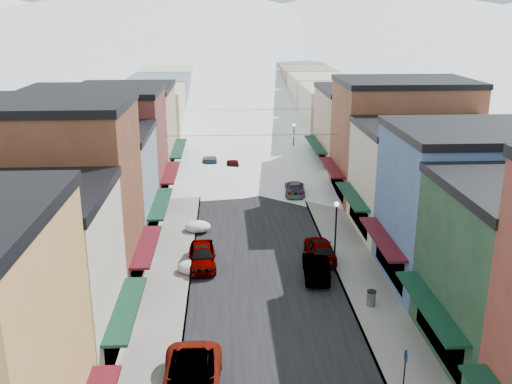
{
  "coord_description": "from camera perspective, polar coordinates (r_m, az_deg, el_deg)",
  "views": [
    {
      "loc": [
        -2.56,
        -13.13,
        17.24
      ],
      "look_at": [
        0.0,
        32.52,
        2.89
      ],
      "focal_mm": 40.0,
      "sensor_mm": 36.0,
      "label": 1
    }
  ],
  "objects": [
    {
      "name": "car_gray_suv",
      "position": [
        42.18,
        6.44,
        -5.64
      ],
      "size": [
        1.99,
        4.71,
        1.59
      ],
      "primitive_type": "imported",
      "rotation": [
        0.0,
        0.0,
        3.17
      ],
      "color": "gray",
      "rests_on": "ground"
    },
    {
      "name": "car_silver_sedan",
      "position": [
        40.87,
        -5.41,
        -6.37
      ],
      "size": [
        2.14,
        4.8,
        1.6
      ],
      "primitive_type": "imported",
      "rotation": [
        0.0,
        0.0,
        0.05
      ],
      "color": "#919498",
      "rests_on": "ground"
    },
    {
      "name": "streetlamp_far",
      "position": [
        69.35,
        3.8,
        5.51
      ],
      "size": [
        0.37,
        0.37,
        4.47
      ],
      "color": "black",
      "rests_on": "sidewalk_right"
    },
    {
      "name": "bldg_l_brick_near",
      "position": [
        37.09,
        -20.52,
        -0.94
      ],
      "size": [
        12.3,
        8.2,
        12.5
      ],
      "color": "brown",
      "rests_on": "ground"
    },
    {
      "name": "streetlamp_near",
      "position": [
        40.72,
        8.0,
        -3.19
      ],
      "size": [
        0.38,
        0.38,
        4.55
      ],
      "color": "black",
      "rests_on": "sidewalk_right"
    },
    {
      "name": "curb_left",
      "position": [
        75.16,
        -5.04,
        4.16
      ],
      "size": [
        0.1,
        160.0,
        0.15
      ],
      "primitive_type": "cube",
      "color": "slate",
      "rests_on": "ground"
    },
    {
      "name": "bldg_l_brick_far",
      "position": [
        53.73,
        -15.67,
        4.16
      ],
      "size": [
        13.3,
        9.2,
        11.0
      ],
      "color": "maroon",
      "rests_on": "ground"
    },
    {
      "name": "car_dark_hatch",
      "position": [
        41.22,
        -5.39,
        -6.3
      ],
      "size": [
        1.62,
        4.33,
        1.41
      ],
      "primitive_type": "imported",
      "rotation": [
        0.0,
        0.0,
        0.03
      ],
      "color": "black",
      "rests_on": "ground"
    },
    {
      "name": "trash_can",
      "position": [
        36.06,
        11.46,
        -10.35
      ],
      "size": [
        0.57,
        0.57,
        0.97
      ],
      "color": "#5B5E61",
      "rests_on": "sidewalk_right"
    },
    {
      "name": "distant_blocks",
      "position": [
        97.07,
        -1.69,
        9.58
      ],
      "size": [
        34.0,
        55.0,
        8.0
      ],
      "color": "gray",
      "rests_on": "ground"
    },
    {
      "name": "bldg_l_grayblue",
      "position": [
        45.28,
        -16.65,
        0.34
      ],
      "size": [
        11.3,
        9.2,
        9.0
      ],
      "color": "gray",
      "rests_on": "ground"
    },
    {
      "name": "car_lane_white",
      "position": [
        80.6,
        -0.84,
        5.67
      ],
      "size": [
        2.76,
        5.88,
        1.63
      ],
      "primitive_type": "imported",
      "rotation": [
        0.0,
        0.0,
        3.15
      ],
      "color": "white",
      "rests_on": "ground"
    },
    {
      "name": "bldg_r_tan",
      "position": [
        65.3,
        10.87,
        6.1
      ],
      "size": [
        11.3,
        11.2,
        9.5
      ],
      "color": "tan",
      "rests_on": "ground"
    },
    {
      "name": "parking_sign",
      "position": [
        28.38,
        14.65,
        -16.76
      ],
      "size": [
        0.08,
        0.33,
        2.41
      ],
      "color": "black",
      "rests_on": "sidewalk_right"
    },
    {
      "name": "curb_right",
      "position": [
        75.5,
        2.67,
        4.27
      ],
      "size": [
        0.1,
        160.0,
        0.15
      ],
      "primitive_type": "cube",
      "color": "slate",
      "rests_on": "ground"
    },
    {
      "name": "mountain_ridge",
      "position": [
        290.81,
        -6.83,
        16.74
      ],
      "size": [
        670.0,
        340.0,
        34.0
      ],
      "color": "silver",
      "rests_on": "ground"
    },
    {
      "name": "car_silver_wagon",
      "position": [
        64.33,
        -4.66,
        2.61
      ],
      "size": [
        2.39,
        5.87,
        1.7
      ],
      "primitive_type": "imported",
      "rotation": [
        0.0,
        0.0,
        -0.0
      ],
      "color": "#A1A3A9",
      "rests_on": "ground"
    },
    {
      "name": "bldg_r_cream",
      "position": [
        47.81,
        16.79,
        1.22
      ],
      "size": [
        12.3,
        9.2,
        9.0
      ],
      "color": "beige",
      "rests_on": "ground"
    },
    {
      "name": "car_black_sedan",
      "position": [
        56.69,
        3.88,
        0.41
      ],
      "size": [
        2.31,
        4.89,
        1.38
      ],
      "primitive_type": "imported",
      "rotation": [
        0.0,
        0.0,
        3.06
      ],
      "color": "black",
      "rests_on": "ground"
    },
    {
      "name": "car_green_sedan",
      "position": [
        39.33,
        6.0,
        -7.46
      ],
      "size": [
        1.94,
        4.7,
        1.51
      ],
      "primitive_type": "imported",
      "rotation": [
        0.0,
        0.0,
        3.07
      ],
      "color": "black",
      "rests_on": "ground"
    },
    {
      "name": "snow_pile_mid",
      "position": [
        40.17,
        -6.28,
        -7.41
      ],
      "size": [
        2.15,
        2.52,
        0.91
      ],
      "color": "white",
      "rests_on": "ground"
    },
    {
      "name": "bldg_l_tan",
      "position": [
        63.24,
        -12.89,
        5.84
      ],
      "size": [
        11.3,
        11.2,
        10.0
      ],
      "color": "tan",
      "rests_on": "ground"
    },
    {
      "name": "snow_pile_far",
      "position": [
        47.4,
        -5.82,
        -3.44
      ],
      "size": [
        2.12,
        2.51,
        0.9
      ],
      "color": "white",
      "rests_on": "ground"
    },
    {
      "name": "bldg_r_brick_far",
      "position": [
        55.94,
        14.35,
        5.04
      ],
      "size": [
        13.3,
        9.2,
        11.5
      ],
      "color": "brown",
      "rests_on": "ground"
    },
    {
      "name": "road",
      "position": [
        75.17,
        -1.17,
        4.17
      ],
      "size": [
        10.0,
        160.0,
        0.01
      ],
      "primitive_type": "cube",
      "color": "black",
      "rests_on": "ground"
    },
    {
      "name": "sidewalk_left",
      "position": [
        75.22,
        -6.22,
        4.14
      ],
      "size": [
        3.2,
        160.0,
        0.15
      ],
      "primitive_type": "cube",
      "color": "gray",
      "rests_on": "ground"
    },
    {
      "name": "car_lane_silver",
      "position": [
        63.56,
        -2.34,
        2.42
      ],
      "size": [
        1.96,
        4.72,
        1.6
      ],
      "primitive_type": "imported",
      "rotation": [
        0.0,
        0.0,
        0.02
      ],
      "color": "#A2A4AA",
      "rests_on": "ground"
    },
    {
      "name": "overhead_cables",
      "position": [
        61.68,
        -0.78,
        7.12
      ],
      "size": [
        16.4,
        15.04,
        0.04
      ],
      "color": "black",
      "rests_on": "ground"
    },
    {
      "name": "bldg_l_cream",
      "position": [
        30.42,
        -23.6,
        -8.36
      ],
      "size": [
        11.3,
        8.2,
        9.5
      ],
      "color": "beige",
      "rests_on": "ground"
    },
    {
      "name": "bldg_r_blue",
      "position": [
        39.45,
        20.51,
        -1.4
      ],
      "size": [
        11.3,
        9.2,
        10.5
      ],
      "color": "#405F92",
      "rests_on": "ground"
    },
    {
      "name": "car_white_suv",
      "position": [
        28.18,
        -6.48,
        -18.29
      ],
      "size": [
        2.85,
        6.08,
        1.68
      ],
      "primitive_type": "imported",
      "rotation": [
        0.0,
        0.0,
        -0.01
      ],
      "color": "#BCBCBE",
      "rests_on": "ground"
    },
    {
      "name": "sidewalk_right",
      "position": [
        75.67,
        3.84,
        4.28
      ],
      "size": [
        3.2,
        160.0,
        0.15
      ],
      "primitive_type": "cube",
      "color": "gray",
      "rests_on": "ground"
    }
  ]
}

